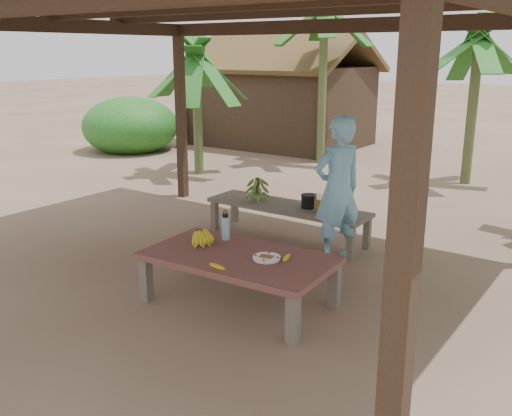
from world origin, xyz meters
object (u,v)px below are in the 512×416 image
Objects in this scene: plate at (267,258)px; woman at (338,189)px; work_table at (239,261)px; ripe_banana_bunch at (199,236)px; water_flask at (226,227)px; bench at (287,209)px; cooking_pot at (309,201)px.

plate is 0.15× the size of woman.
ripe_banana_bunch reaches higher than work_table.
water_flask is at bearing 3.64° from woman.
work_table reaches higher than bench.
ripe_banana_bunch is 1.43× the size of cooking_pot.
ripe_banana_bunch is 0.30m from water_flask.
plate is at bearing -70.49° from cooking_pot.
plate is (0.99, -1.93, 0.12)m from bench.
work_table is 0.84× the size of bench.
work_table is at bearing -78.56° from cooking_pot.
work_table is at bearing -71.09° from bench.
bench is 7.04× the size of water_flask.
water_flask is at bearing -80.27° from bench.
bench is at bearing -170.19° from cooking_pot.
water_flask is (-0.39, 0.30, 0.20)m from work_table.
ripe_banana_bunch is (0.17, -1.94, 0.19)m from bench.
woman is at bearing -32.90° from cooking_pot.
plate is at bearing 5.30° from work_table.
bench is (-0.70, 1.98, -0.04)m from work_table.
ripe_banana_bunch is at bearing -93.41° from cooking_pot.
bench is 0.33m from cooking_pot.
water_flask is 1.62× the size of cooking_pot.
cooking_pot is (0.29, 0.05, 0.14)m from bench.
ripe_banana_bunch is (-0.53, 0.04, 0.15)m from work_table.
woman is at bearing 65.83° from ripe_banana_bunch.
cooking_pot is at bearing 97.88° from work_table.
woman reaches higher than work_table.
bench is 2.17m from plate.
work_table is 7.11× the size of plate.
plate is 0.74m from water_flask.
plate reaches higher than work_table.
plate is (0.29, 0.05, 0.08)m from work_table.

